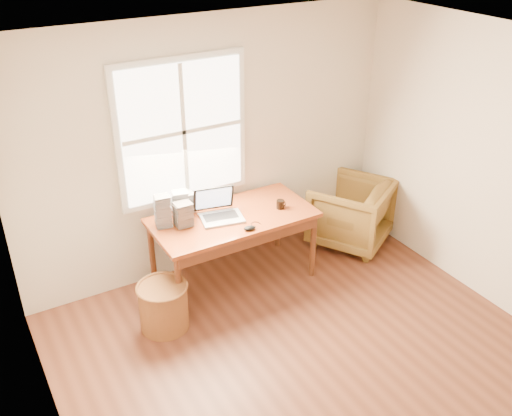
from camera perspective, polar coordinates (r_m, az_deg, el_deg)
The scene contains 11 objects.
room_shell at distance 4.09m, azimuth 8.08°, elevation -3.63°, with size 4.04×4.54×2.64m.
desk at distance 5.58m, azimuth -2.34°, elevation -0.96°, with size 1.60×0.80×0.04m, color brown.
armchair at distance 6.49m, azimuth 9.45°, elevation -0.45°, with size 0.79×0.82×0.74m, color brown.
wicker_stool at distance 5.31m, azimuth -9.22°, elevation -9.73°, with size 0.44×0.44×0.44m, color brown.
laptop at distance 5.45m, azimuth -3.45°, elevation 0.10°, with size 0.36×0.38×0.27m, color #A4A7AB, non-canonical shape.
mouse at distance 5.33m, azimuth -0.63°, elevation -2.02°, with size 0.12×0.07×0.04m, color black.
coffee_mug at distance 5.69m, azimuth 2.44°, elevation 0.37°, with size 0.08×0.08×0.09m, color black.
cd_stack_a at distance 5.51m, azimuth -7.59°, elevation 0.33°, with size 0.15×0.13×0.29m, color #B0B3BC.
cd_stack_b at distance 5.39m, azimuth -7.29°, elevation -0.60°, with size 0.16×0.14×0.24m, color #27272C.
cd_stack_c at distance 5.39m, azimuth -9.32°, elevation -0.29°, with size 0.14×0.13×0.32m, color #9999A6.
cd_stack_d at distance 5.65m, azimuth -7.03°, elevation 0.57°, with size 0.16×0.14×0.20m, color silver.
Camera 1 is at (-2.23, -2.52, 3.47)m, focal length 40.00 mm.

